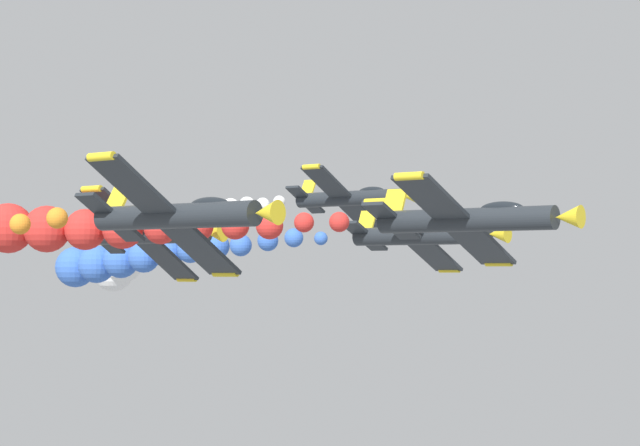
{
  "coord_description": "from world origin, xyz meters",
  "views": [
    {
      "loc": [
        52.39,
        37.9,
        101.55
      ],
      "look_at": [
        0.0,
        0.0,
        104.14
      ],
      "focal_mm": 65.15,
      "sensor_mm": 36.0,
      "label": 1
    }
  ],
  "objects_px": {
    "airplane_left_inner": "(423,235)",
    "airplane_lead": "(468,219)",
    "airplane_right_inner": "(178,215)",
    "airplane_left_outer": "(150,234)",
    "airplane_right_outer": "(351,198)"
  },
  "relations": [
    {
      "from": "airplane_lead",
      "to": "airplane_left_outer",
      "type": "distance_m",
      "value": 21.05
    },
    {
      "from": "airplane_right_inner",
      "to": "airplane_lead",
      "type": "bearing_deg",
      "value": 139.15
    },
    {
      "from": "airplane_right_outer",
      "to": "airplane_left_outer",
      "type": "bearing_deg",
      "value": 1.86
    },
    {
      "from": "airplane_right_inner",
      "to": "airplane_left_outer",
      "type": "distance_m",
      "value": 16.4
    },
    {
      "from": "airplane_left_inner",
      "to": "airplane_lead",
      "type": "bearing_deg",
      "value": 38.81
    },
    {
      "from": "airplane_right_inner",
      "to": "airplane_left_outer",
      "type": "xyz_separation_m",
      "value": [
        -10.86,
        -12.29,
        -0.31
      ]
    },
    {
      "from": "airplane_lead",
      "to": "airplane_right_inner",
      "type": "bearing_deg",
      "value": -40.85
    },
    {
      "from": "airplane_left_outer",
      "to": "airplane_right_outer",
      "type": "bearing_deg",
      "value": -178.14
    },
    {
      "from": "airplane_left_inner",
      "to": "airplane_right_inner",
      "type": "xyz_separation_m",
      "value": [
        21.72,
        0.58,
        0.32
      ]
    },
    {
      "from": "airplane_lead",
      "to": "airplane_left_outer",
      "type": "xyz_separation_m",
      "value": [
        -0.75,
        -21.04,
        -0.28
      ]
    },
    {
      "from": "airplane_right_inner",
      "to": "airplane_left_inner",
      "type": "bearing_deg",
      "value": -178.46
    },
    {
      "from": "airplane_left_inner",
      "to": "airplane_right_inner",
      "type": "distance_m",
      "value": 21.73
    },
    {
      "from": "airplane_lead",
      "to": "airplane_right_outer",
      "type": "bearing_deg",
      "value": -135.7
    },
    {
      "from": "airplane_left_inner",
      "to": "airplane_left_outer",
      "type": "bearing_deg",
      "value": -47.16
    },
    {
      "from": "airplane_left_inner",
      "to": "airplane_left_outer",
      "type": "relative_size",
      "value": 1.0
    }
  ]
}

